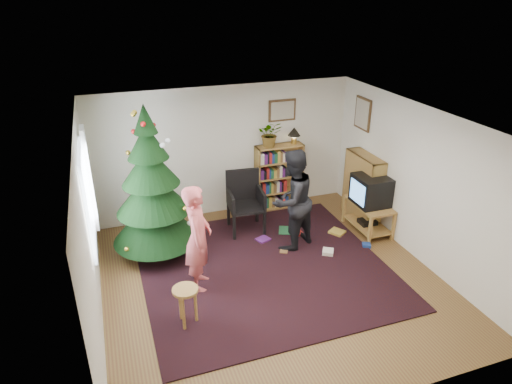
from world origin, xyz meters
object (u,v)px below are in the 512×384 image
object	(u,v)px
tv_stand	(368,214)
stool	(186,297)
person_standing	(198,238)
picture_back	(282,110)
bookshelf_back	(279,176)
table_lamp	(294,133)
christmas_tree	(153,196)
person_by_chair	(292,200)
picture_right	(363,114)
armchair	(244,198)
crt_tv	(371,190)
potted_plant	(270,134)
bookshelf_right	(363,187)

from	to	relation	value
tv_stand	stool	bearing A→B (deg)	-158.66
tv_stand	person_standing	size ratio (longest dim) A/B	0.58
picture_back	bookshelf_back	xyz separation A→B (m)	(-0.09, -0.14, -1.29)
stool	table_lamp	bearing A→B (deg)	46.43
christmas_tree	table_lamp	distance (m)	3.09
bookshelf_back	person_by_chair	distance (m)	1.60
picture_right	christmas_tree	world-z (taller)	christmas_tree
person_by_chair	bookshelf_back	bearing A→B (deg)	-129.57
christmas_tree	armchair	world-z (taller)	christmas_tree
picture_back	table_lamp	world-z (taller)	picture_back
picture_back	tv_stand	distance (m)	2.54
bookshelf_back	person_by_chair	world-z (taller)	person_by_chair
crt_tv	person_by_chair	world-z (taller)	person_by_chair
picture_right	potted_plant	xyz separation A→B (m)	(-1.62, 0.59, -0.40)
bookshelf_right	tv_stand	distance (m)	0.57
person_standing	table_lamp	distance (m)	3.30
crt_tv	bookshelf_back	bearing A→B (deg)	127.82
armchair	picture_back	bearing A→B (deg)	42.81
picture_back	potted_plant	world-z (taller)	picture_back
picture_right	person_by_chair	distance (m)	2.30
armchair	person_by_chair	size ratio (longest dim) A/B	0.63
crt_tv	tv_stand	bearing A→B (deg)	-0.00
tv_stand	crt_tv	distance (m)	0.48
person_standing	potted_plant	bearing A→B (deg)	-24.79
tv_stand	potted_plant	bearing A→B (deg)	132.35
table_lamp	person_by_chair	bearing A→B (deg)	-114.07
bookshelf_back	tv_stand	size ratio (longest dim) A/B	1.35
stool	potted_plant	bearing A→B (deg)	52.04
tv_stand	person_by_chair	bearing A→B (deg)	-178.42
bookshelf_right	person_by_chair	size ratio (longest dim) A/B	0.74
bookshelf_back	bookshelf_right	xyz separation A→B (m)	(1.28, -1.05, 0.00)
picture_right	potted_plant	size ratio (longest dim) A/B	1.19
picture_back	potted_plant	xyz separation A→B (m)	(-0.29, -0.14, -0.40)
bookshelf_back	crt_tv	size ratio (longest dim) A/B	2.16
bookshelf_back	crt_tv	xyz separation A→B (m)	(1.16, -1.50, 0.15)
christmas_tree	table_lamp	xyz separation A→B (m)	(2.89, 1.00, 0.46)
picture_right	person_by_chair	world-z (taller)	picture_right
tv_stand	person_by_chair	size ratio (longest dim) A/B	0.54
potted_plant	table_lamp	bearing A→B (deg)	0.00
armchair	person_standing	xyz separation A→B (m)	(-1.17, -1.47, 0.21)
picture_back	bookshelf_back	size ratio (longest dim) A/B	0.42
picture_back	person_standing	distance (m)	3.37
picture_back	tv_stand	xyz separation A→B (m)	(1.07, -1.63, -1.62)
table_lamp	armchair	bearing A→B (deg)	-152.06
bookshelf_right	table_lamp	size ratio (longest dim) A/B	3.92
tv_stand	person_standing	xyz separation A→B (m)	(-3.28, -0.64, 0.49)
bookshelf_back	table_lamp	bearing A→B (deg)	0.00
picture_right	bookshelf_back	xyz separation A→B (m)	(-1.42, 0.59, -1.29)
tv_stand	crt_tv	world-z (taller)	crt_tv
picture_back	person_standing	size ratio (longest dim) A/B	0.33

